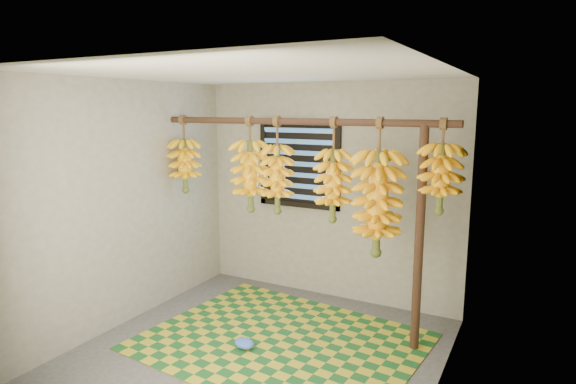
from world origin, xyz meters
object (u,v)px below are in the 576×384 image
Objects in this scene: banana_bunch_d at (333,185)px; support_post at (419,241)px; banana_bunch_c at (277,179)px; banana_bunch_e at (377,204)px; banana_bunch_f at (441,178)px; plastic_bag at (244,343)px; banana_bunch_a at (185,165)px; woven_mat at (281,341)px; banana_bunch_b at (250,176)px.

support_post is at bearing 0.00° from banana_bunch_d.
banana_bunch_c and banana_bunch_e have the same top height.
banana_bunch_f reaches higher than support_post.
banana_bunch_e is 1.56× the size of banana_bunch_f.
plastic_bag is 1.56m from banana_bunch_c.
banana_bunch_a and banana_bunch_e have the same top height.
woven_mat is at bearing -57.89° from banana_bunch_c.
woven_mat is at bearing -157.89° from support_post.
banana_bunch_b is at bearing 180.00° from banana_bunch_d.
banana_bunch_b is 0.99× the size of banana_bunch_d.
banana_bunch_d reaches higher than plastic_bag.
banana_bunch_d is (0.90, -0.00, -0.03)m from banana_bunch_b.
support_post is 1.77m from banana_bunch_b.
banana_bunch_a is (-2.55, 0.00, 0.51)m from support_post.
banana_bunch_a is at bearing 162.52° from woven_mat.
banana_bunch_a is 1.05× the size of banana_bunch_f.
banana_bunch_b is 0.78× the size of banana_bunch_e.
banana_bunch_f is at bearing -0.00° from support_post.
banana_bunch_c is (1.15, -0.00, -0.07)m from banana_bunch_a.
plastic_bag is 0.26× the size of banana_bunch_f.
plastic_bag is at bearing -85.37° from banana_bunch_c.
banana_bunch_c is 1.03m from banana_bunch_e.
plastic_bag is 0.21× the size of banana_bunch_d.
support_post reaches higher than woven_mat.
banana_bunch_c and banana_bunch_f have the same top height.
support_post reaches higher than plastic_bag.
woven_mat is 1.52m from banana_bunch_d.
woven_mat is 11.76× the size of plastic_bag.
support_post is 1.79m from plastic_bag.
banana_bunch_d is at bearing 56.01° from woven_mat.
plastic_bag is 0.21× the size of banana_bunch_b.
woven_mat is 2.13m from banana_bunch_a.
banana_bunch_c is at bearing 180.00° from banana_bunch_f.
plastic_bag is at bearing -143.18° from banana_bunch_e.
plastic_bag is at bearing -62.78° from banana_bunch_b.
banana_bunch_e is at bearing 0.00° from banana_bunch_d.
banana_bunch_a is at bearing 180.00° from banana_bunch_c.
woven_mat is 1.55m from banana_bunch_e.
banana_bunch_c is (-0.06, 0.72, 1.39)m from plastic_bag.
plastic_bag is 2.23m from banana_bunch_f.
banana_bunch_b is at bearing 142.75° from woven_mat.
woven_mat is 0.35m from plastic_bag.
banana_bunch_d is at bearing 180.00° from banana_bunch_e.
banana_bunch_b reaches higher than support_post.
banana_bunch_b is 1.01× the size of banana_bunch_c.
banana_bunch_b is at bearing 180.00° from banana_bunch_c.
banana_bunch_d is (1.74, 0.00, -0.09)m from banana_bunch_a.
banana_bunch_d is 0.97m from banana_bunch_f.
banana_bunch_d is at bearing 0.00° from banana_bunch_a.
banana_bunch_a reaches higher than woven_mat.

